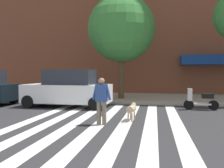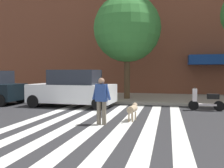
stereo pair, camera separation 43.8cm
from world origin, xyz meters
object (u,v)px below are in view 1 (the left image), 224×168
street_tree_nearest (121,29)px  parked_car_behind_first (68,89)px  pedestrian_dog_walker (102,98)px  dog_on_leash (132,109)px  parked_scooter (201,100)px

street_tree_nearest → parked_car_behind_first: bearing=-126.0°
street_tree_nearest → pedestrian_dog_walker: size_ratio=4.02×
parked_car_behind_first → pedestrian_dog_walker: (2.69, -4.00, -0.02)m
pedestrian_dog_walker → parked_car_behind_first: bearing=123.9°
parked_car_behind_first → dog_on_leash: bearing=-39.9°
street_tree_nearest → dog_on_leash: (1.28, -6.32, -4.16)m
parked_car_behind_first → parked_scooter: 6.74m
parked_scooter → pedestrian_dog_walker: (-4.03, -4.11, 0.45)m
street_tree_nearest → dog_on_leash: 7.67m
parked_scooter → dog_on_leash: bearing=-134.1°
parked_scooter → dog_on_leash: parked_scooter is taller
parked_car_behind_first → parked_scooter: parked_car_behind_first is taller
parked_scooter → street_tree_nearest: (-4.35, 3.16, 4.12)m
street_tree_nearest → pedestrian_dog_walker: street_tree_nearest is taller
pedestrian_dog_walker → dog_on_leash: bearing=44.6°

